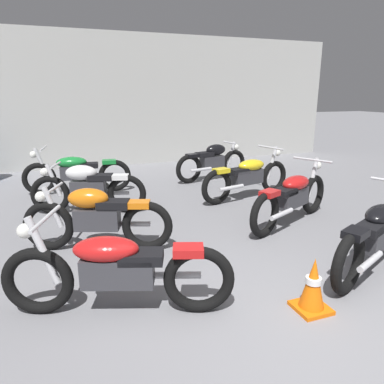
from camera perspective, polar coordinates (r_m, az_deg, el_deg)
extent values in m
plane|color=gray|center=(3.52, 17.40, -20.61)|extent=(60.00, 60.00, 0.00)
cube|color=#B2B2AD|center=(10.61, -10.56, 13.97)|extent=(13.00, 0.24, 3.60)
torus|color=black|center=(3.74, -23.14, -12.81)|extent=(0.67, 0.33, 0.67)
torus|color=black|center=(3.48, 1.11, -13.68)|extent=(0.67, 0.33, 0.67)
cylinder|color=silver|center=(3.58, -22.47, -8.52)|extent=(0.28, 0.16, 0.66)
cube|color=#38383D|center=(3.49, -11.57, -12.08)|extent=(0.70, 0.45, 0.28)
ellipsoid|color=red|center=(3.41, -13.44, -8.74)|extent=(0.67, 0.50, 0.22)
cube|color=black|center=(3.39, -7.99, -10.08)|extent=(0.46, 0.36, 0.10)
cube|color=red|center=(3.34, -0.60, -9.20)|extent=(0.33, 0.28, 0.08)
cylinder|color=silver|center=(3.45, -22.06, -3.85)|extent=(0.26, 0.65, 0.04)
sphere|color=white|center=(3.57, -24.88, -5.60)|extent=(0.14, 0.14, 0.14)
cylinder|color=silver|center=(3.60, -3.05, -12.97)|extent=(0.54, 0.25, 0.07)
torus|color=black|center=(5.13, -21.69, -4.98)|extent=(0.67, 0.34, 0.67)
torus|color=black|center=(4.80, -7.06, -5.34)|extent=(0.67, 0.34, 0.67)
cylinder|color=silver|center=(5.02, -21.13, -2.23)|extent=(0.25, 0.15, 0.56)
cube|color=#38383D|center=(4.89, -14.70, -4.10)|extent=(0.62, 0.43, 0.28)
ellipsoid|color=orange|center=(4.83, -16.07, -0.94)|extent=(0.59, 0.44, 0.26)
cube|color=black|center=(4.78, -12.31, -1.88)|extent=(0.46, 0.37, 0.10)
cube|color=orange|center=(4.72, -8.39, -1.91)|extent=(0.33, 0.29, 0.08)
cylinder|color=silver|center=(4.93, -20.77, 0.65)|extent=(0.20, 0.46, 0.04)
sphere|color=white|center=(5.03, -22.77, -0.68)|extent=(0.14, 0.14, 0.14)
cylinder|color=silver|center=(4.96, -9.75, -4.98)|extent=(0.54, 0.26, 0.07)
torus|color=black|center=(6.64, -21.44, -0.42)|extent=(0.67, 0.30, 0.67)
torus|color=black|center=(6.35, -10.24, -0.27)|extent=(0.67, 0.30, 0.67)
cylinder|color=silver|center=(6.55, -21.00, 1.78)|extent=(0.25, 0.14, 0.56)
cube|color=#38383D|center=(6.44, -16.03, 0.51)|extent=(0.62, 0.40, 0.28)
ellipsoid|color=white|center=(6.40, -17.09, 2.92)|extent=(0.58, 0.42, 0.26)
cube|color=black|center=(6.35, -14.23, 2.29)|extent=(0.45, 0.35, 0.10)
cube|color=white|center=(6.29, -11.28, 2.35)|extent=(0.33, 0.27, 0.08)
cylinder|color=silver|center=(6.48, -20.71, 4.02)|extent=(0.18, 0.47, 0.04)
sphere|color=white|center=(6.57, -22.27, 2.93)|extent=(0.14, 0.14, 0.14)
cylinder|color=silver|center=(6.51, -12.28, -0.16)|extent=(0.55, 0.23, 0.07)
torus|color=black|center=(7.94, -22.95, 1.91)|extent=(0.68, 0.20, 0.67)
torus|color=black|center=(7.80, -12.07, 2.56)|extent=(0.68, 0.20, 0.67)
cylinder|color=silver|center=(7.87, -22.61, 4.14)|extent=(0.28, 0.11, 0.66)
cube|color=#38383D|center=(7.81, -17.62, 2.95)|extent=(0.69, 0.33, 0.28)
ellipsoid|color=#197F33|center=(7.78, -18.49, 4.49)|extent=(0.64, 0.40, 0.22)
cube|color=black|center=(7.77, -16.09, 4.06)|extent=(0.43, 0.29, 0.10)
cube|color=#197F33|center=(7.74, -12.94, 4.69)|extent=(0.31, 0.24, 0.08)
cylinder|color=silver|center=(7.81, -22.41, 6.39)|extent=(0.13, 0.68, 0.04)
sphere|color=white|center=(7.86, -23.76, 5.42)|extent=(0.14, 0.14, 0.14)
cylinder|color=silver|center=(7.93, -13.88, 2.52)|extent=(0.55, 0.15, 0.07)
torus|color=black|center=(4.11, 23.42, -10.27)|extent=(0.66, 0.38, 0.67)
cube|color=#38383D|center=(4.73, 27.06, -6.01)|extent=(0.70, 0.49, 0.28)
ellipsoid|color=black|center=(4.75, 27.77, -3.19)|extent=(0.68, 0.54, 0.22)
cube|color=black|center=(4.49, 26.36, -5.14)|extent=(0.46, 0.38, 0.10)
cube|color=black|center=(4.08, 24.41, -5.97)|extent=(0.34, 0.30, 0.08)
cylinder|color=silver|center=(4.30, 26.31, -9.78)|extent=(0.53, 0.29, 0.07)
torus|color=black|center=(6.56, 18.56, -0.34)|extent=(0.65, 0.39, 0.67)
torus|color=black|center=(5.29, 11.40, -3.54)|extent=(0.65, 0.39, 0.67)
cylinder|color=silver|center=(6.41, 18.48, 2.18)|extent=(0.28, 0.18, 0.66)
cube|color=#38383D|center=(5.88, 15.43, -0.84)|extent=(0.70, 0.50, 0.28)
ellipsoid|color=red|center=(5.91, 16.06, 1.40)|extent=(0.68, 0.55, 0.22)
cube|color=black|center=(5.66, 14.45, 0.06)|extent=(0.46, 0.39, 0.10)
cube|color=red|center=(5.28, 12.16, -0.20)|extent=(0.34, 0.30, 0.08)
cylinder|color=silver|center=(6.30, 18.48, 4.84)|extent=(0.33, 0.63, 0.04)
sphere|color=white|center=(6.50, 19.17, 4.01)|extent=(0.14, 0.14, 0.14)
cylinder|color=silver|center=(5.44, 13.97, -3.40)|extent=(0.53, 0.30, 0.07)
torus|color=black|center=(7.69, 12.78, 2.34)|extent=(0.68, 0.26, 0.67)
torus|color=black|center=(6.70, 3.90, 0.78)|extent=(0.68, 0.26, 0.67)
cylinder|color=silver|center=(7.57, 12.50, 4.56)|extent=(0.28, 0.13, 0.66)
cube|color=#38383D|center=(7.15, 8.68, 2.40)|extent=(0.70, 0.39, 0.28)
ellipsoid|color=yellow|center=(7.17, 9.34, 4.21)|extent=(0.66, 0.45, 0.22)
cube|color=black|center=(6.98, 7.39, 3.30)|extent=(0.45, 0.33, 0.10)
cube|color=yellow|center=(6.69, 4.62, 3.39)|extent=(0.32, 0.26, 0.08)
cylinder|color=silver|center=(7.48, 12.32, 6.85)|extent=(0.20, 0.67, 0.04)
sphere|color=white|center=(7.64, 13.32, 6.05)|extent=(0.14, 0.14, 0.14)
cylinder|color=silver|center=(6.76, 6.25, 0.68)|extent=(0.55, 0.20, 0.07)
torus|color=black|center=(9.02, 6.59, 4.53)|extent=(0.68, 0.24, 0.67)
torus|color=black|center=(8.29, -0.51, 3.66)|extent=(0.68, 0.24, 0.67)
cylinder|color=silver|center=(8.92, 6.23, 6.12)|extent=(0.25, 0.12, 0.56)
cube|color=#38383D|center=(8.62, 3.20, 4.77)|extent=(0.61, 0.35, 0.28)
ellipsoid|color=black|center=(8.63, 3.78, 6.66)|extent=(0.57, 0.38, 0.26)
cube|color=black|center=(8.46, 1.99, 5.96)|extent=(0.44, 0.31, 0.10)
cube|color=black|center=(8.28, 0.08, 5.77)|extent=(0.31, 0.25, 0.08)
cylinder|color=silver|center=(8.85, 5.97, 7.75)|extent=(0.13, 0.48, 0.04)
sphere|color=white|center=(8.99, 6.97, 7.07)|extent=(0.14, 0.14, 0.14)
cylinder|color=silver|center=(8.31, 1.44, 3.56)|extent=(0.55, 0.18, 0.07)
cube|color=orange|center=(3.84, 18.23, -16.94)|extent=(0.32, 0.32, 0.04)
cone|color=orange|center=(3.71, 18.58, -13.40)|extent=(0.24, 0.24, 0.50)
cylinder|color=white|center=(3.70, 18.62, -13.06)|extent=(0.15, 0.15, 0.06)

